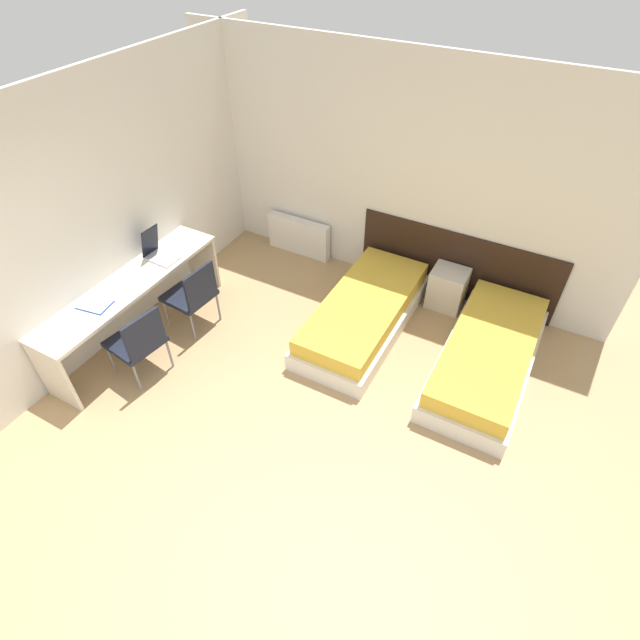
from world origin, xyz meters
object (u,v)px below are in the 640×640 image
(bed_near_door, at_px, (487,357))
(chair_near_laptop, at_px, (193,293))
(nightstand, at_px, (447,288))
(laptop, at_px, (158,252))
(bed_near_window, at_px, (364,314))
(chair_near_notebook, at_px, (138,340))

(bed_near_door, relative_size, chair_near_laptop, 2.37)
(nightstand, bearing_deg, laptop, -150.27)
(chair_near_laptop, bearing_deg, laptop, 175.06)
(bed_near_door, bearing_deg, bed_near_window, 180.00)
(nightstand, xyz_separation_m, laptop, (-2.84, -1.62, 0.56))
(chair_near_laptop, xyz_separation_m, chair_near_notebook, (-0.00, -0.83, 0.00))
(bed_near_door, xyz_separation_m, laptop, (-3.54, -0.80, 0.61))
(bed_near_window, xyz_separation_m, bed_near_door, (1.39, 0.00, 0.00))
(bed_near_window, distance_m, laptop, 2.37)
(bed_near_window, relative_size, laptop, 5.50)
(nightstand, xyz_separation_m, chair_near_laptop, (-2.37, -1.70, 0.22))
(bed_near_window, bearing_deg, nightstand, 49.72)
(bed_near_window, xyz_separation_m, chair_near_laptop, (-1.67, -0.88, 0.27))
(bed_near_door, height_order, laptop, laptop)
(chair_near_laptop, distance_m, laptop, 0.59)
(bed_near_door, xyz_separation_m, nightstand, (-0.70, 0.82, 0.05))
(bed_near_door, distance_m, laptop, 3.68)
(bed_near_window, distance_m, chair_near_notebook, 2.41)
(nightstand, distance_m, chair_near_notebook, 3.48)
(laptop, bearing_deg, nightstand, 32.03)
(nightstand, height_order, laptop, laptop)
(nightstand, relative_size, chair_near_notebook, 0.59)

